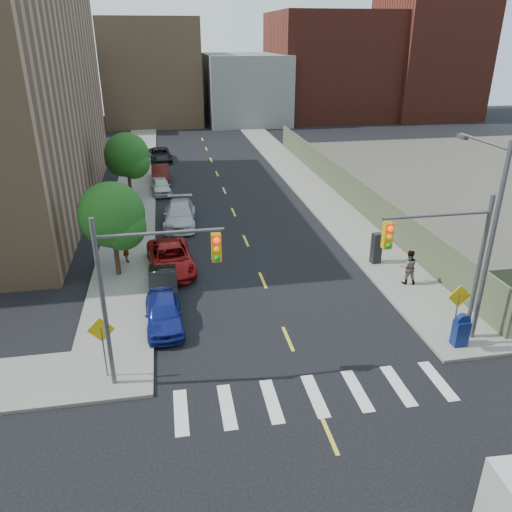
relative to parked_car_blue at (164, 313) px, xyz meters
name	(u,v)px	position (x,y,z in m)	size (l,w,h in m)	color
ground	(349,480)	(5.50, -10.12, -0.72)	(160.00, 160.00, 0.00)	black
sidewalk_nw	(139,168)	(-2.25, 31.38, -0.65)	(3.50, 73.00, 0.15)	gray
sidewalk_ne	(285,162)	(13.25, 31.38, -0.65)	(3.50, 73.00, 0.15)	gray
fence_north	(344,184)	(15.10, 17.88, 0.53)	(0.12, 44.00, 2.50)	#596043
bg_bldg_west	(41,85)	(-16.50, 59.88, 5.28)	(14.00, 18.00, 12.00)	#592319
bg_bldg_midwest	(152,72)	(-0.50, 61.88, 6.78)	(14.00, 16.00, 15.00)	#8C6B4C
bg_bldg_center	(245,88)	(13.50, 59.88, 4.28)	(12.00, 16.00, 10.00)	gray
bg_bldg_east	(328,66)	(27.50, 61.88, 7.28)	(18.00, 18.00, 16.00)	#592319
bg_bldg_fareast	(427,59)	(43.50, 59.88, 8.28)	(14.00, 16.00, 18.00)	#592319
smokestack	(454,26)	(47.50, 59.88, 13.28)	(1.80, 1.80, 28.00)	#8C6B4C
signal_nw	(144,280)	(-0.48, -4.12, 3.81)	(4.59, 0.30, 7.00)	#59595E
signal_ne	(448,256)	(11.48, -4.12, 3.81)	(4.59, 0.30, 7.00)	#59595E
streetlight_ne	(487,229)	(13.70, -3.22, 4.50)	(0.25, 3.70, 9.00)	#59595E
warn_sign_nw	(102,337)	(-2.30, -3.62, 1.27)	(1.06, 0.06, 2.83)	#59595E
warn_sign_ne	(458,302)	(12.70, -3.62, 1.27)	(1.06, 0.06, 2.83)	#59595E
warn_sign_midwest	(123,220)	(-2.30, 9.88, 1.27)	(1.06, 0.06, 2.83)	#59595E
tree_west_near	(112,219)	(-2.50, 5.92, 2.76)	(3.66, 3.64, 5.52)	#332114
tree_west_far	(127,158)	(-2.50, 20.92, 2.76)	(3.66, 3.64, 5.52)	#332114
parked_car_blue	(164,313)	(0.00, 0.00, 0.00)	(1.70, 4.23, 1.44)	navy
parked_car_black	(163,284)	(0.01, 3.05, -0.04)	(1.44, 4.13, 1.36)	black
parked_car_red	(171,258)	(0.48, 6.22, 0.03)	(2.49, 5.39, 1.50)	maroon
parked_car_silver	(180,215)	(1.30, 13.76, 0.07)	(2.21, 5.44, 1.58)	#B7B9BF
parked_car_white	(161,186)	(0.00, 21.98, -0.05)	(1.59, 3.94, 1.34)	silver
parked_car_maroon	(160,174)	(0.00, 25.91, 0.04)	(1.61, 4.62, 1.52)	#3B0F0B
parked_car_grey	(160,155)	(0.00, 34.48, -0.03)	(2.30, 4.99, 1.39)	black
mailbox	(461,330)	(12.73, -4.12, 0.17)	(0.63, 0.49, 1.53)	navy
payphone	(376,248)	(12.53, 4.74, 0.35)	(0.55, 0.45, 1.85)	black
pedestrian_west	(126,249)	(-2.11, 7.54, 0.23)	(0.58, 0.38, 1.60)	gray
pedestrian_east	(408,267)	(13.16, 1.86, 0.41)	(0.95, 0.74, 1.95)	gray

